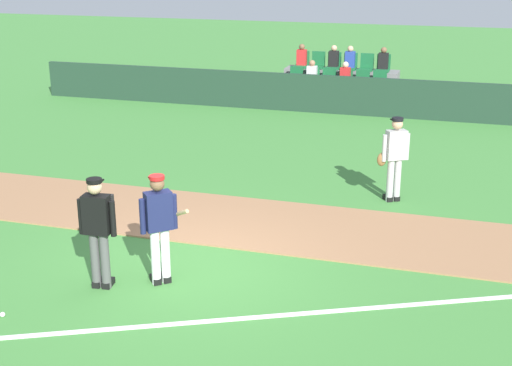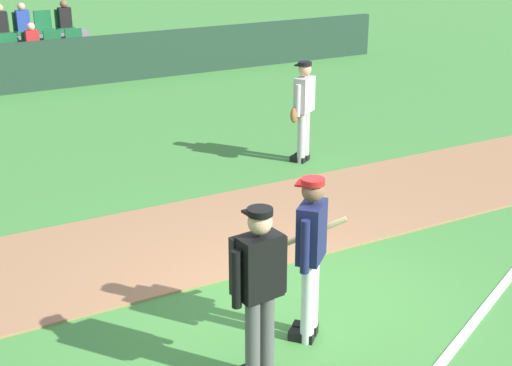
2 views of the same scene
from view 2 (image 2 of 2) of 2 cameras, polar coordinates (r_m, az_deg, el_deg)
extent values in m
plane|color=#42843A|center=(8.43, 3.04, -9.45)|extent=(80.00, 80.00, 0.00)
cube|color=#9E704C|center=(10.14, -3.61, -3.95)|extent=(28.00, 2.55, 0.03)
cube|color=#1E3828|center=(18.81, -16.80, 8.56)|extent=(20.00, 0.16, 1.19)
cube|color=slate|center=(20.28, -17.64, 8.00)|extent=(3.90, 2.10, 0.30)
cube|color=slate|center=(19.81, -17.47, 8.77)|extent=(3.80, 0.85, 0.40)
cube|color=#196033|center=(19.61, -18.27, 9.32)|extent=(0.44, 0.40, 0.08)
cube|color=#196033|center=(19.78, -18.49, 10.13)|extent=(0.44, 0.08, 0.50)
cube|color=#196033|center=(19.72, -16.70, 9.55)|extent=(0.44, 0.40, 0.08)
cube|color=#196033|center=(19.89, -16.92, 10.34)|extent=(0.44, 0.08, 0.50)
cube|color=red|center=(19.72, -16.82, 10.42)|extent=(0.32, 0.22, 0.52)
sphere|color=beige|center=(19.67, -16.93, 11.42)|extent=(0.20, 0.20, 0.20)
cube|color=#196033|center=(19.85, -15.14, 9.76)|extent=(0.44, 0.40, 0.08)
cube|color=#196033|center=(20.02, -15.37, 10.55)|extent=(0.44, 0.08, 0.50)
cube|color=#196033|center=(19.99, -13.60, 9.97)|extent=(0.44, 0.40, 0.08)
cube|color=#196033|center=(20.16, -13.84, 10.75)|extent=(0.44, 0.08, 0.50)
cube|color=slate|center=(20.56, -18.12, 10.24)|extent=(3.80, 0.85, 0.40)
cube|color=#196033|center=(20.37, -18.91, 10.78)|extent=(0.44, 0.40, 0.08)
cube|color=#196033|center=(20.55, -19.11, 11.54)|extent=(0.44, 0.08, 0.50)
cube|color=black|center=(20.38, -19.03, 11.63)|extent=(0.32, 0.22, 0.52)
cube|color=#196033|center=(20.48, -17.38, 10.99)|extent=(0.44, 0.40, 0.08)
cube|color=#196033|center=(20.66, -17.59, 11.75)|extent=(0.44, 0.08, 0.50)
cube|color=#263F99|center=(20.49, -17.50, 11.83)|extent=(0.32, 0.22, 0.52)
sphere|color=tan|center=(20.44, -17.61, 12.80)|extent=(0.20, 0.20, 0.20)
cube|color=#196033|center=(20.60, -15.87, 11.19)|extent=(0.44, 0.40, 0.08)
cube|color=#196033|center=(20.78, -16.09, 11.94)|extent=(0.44, 0.08, 0.50)
cube|color=#196033|center=(20.73, -14.37, 11.38)|extent=(0.44, 0.40, 0.08)
cube|color=#196033|center=(20.91, -14.60, 12.13)|extent=(0.44, 0.08, 0.50)
cube|color=black|center=(20.74, -14.49, 12.22)|extent=(0.32, 0.22, 0.52)
sphere|color=brown|center=(20.70, -14.57, 13.17)|extent=(0.20, 0.20, 0.20)
cylinder|color=white|center=(7.59, 4.00, -9.17)|extent=(0.14, 0.14, 0.90)
cylinder|color=white|center=(7.73, 4.30, -8.61)|extent=(0.14, 0.14, 0.90)
cube|color=black|center=(7.81, 3.49, -11.66)|extent=(0.26, 0.27, 0.10)
cube|color=black|center=(7.94, 3.80, -11.07)|extent=(0.26, 0.27, 0.10)
cube|color=#191E47|center=(7.32, 4.30, -3.77)|extent=(0.44, 0.43, 0.60)
cylinder|color=#191E47|center=(7.12, 3.79, -4.92)|extent=(0.09, 0.09, 0.55)
cylinder|color=#191E47|center=(7.56, 4.76, -3.37)|extent=(0.09, 0.09, 0.55)
sphere|color=brown|center=(7.16, 4.39, -0.63)|extent=(0.22, 0.22, 0.22)
cylinder|color=#B21919|center=(7.12, 4.41, 0.12)|extent=(0.23, 0.23, 0.06)
cube|color=#B21919|center=(7.15, 3.63, -0.01)|extent=(0.21, 0.21, 0.02)
cylinder|color=tan|center=(7.63, 4.01, -3.97)|extent=(0.72, 0.46, 0.41)
cylinder|color=#4C4C4C|center=(6.96, -0.26, -12.14)|extent=(0.14, 0.14, 0.90)
cylinder|color=#4C4C4C|center=(7.03, 0.83, -11.74)|extent=(0.14, 0.14, 0.90)
cube|color=black|center=(6.62, 0.30, -6.45)|extent=(0.42, 0.26, 0.60)
cylinder|color=black|center=(6.52, -1.51, -7.41)|extent=(0.09, 0.09, 0.55)
cylinder|color=black|center=(6.78, 2.04, -6.27)|extent=(0.09, 0.09, 0.55)
sphere|color=tan|center=(6.44, 0.31, -3.04)|extent=(0.22, 0.22, 0.22)
cylinder|color=black|center=(6.40, 0.31, -2.22)|extent=(0.23, 0.23, 0.06)
cube|color=black|center=(6.49, -0.20, -2.18)|extent=(0.19, 0.14, 0.02)
cube|color=black|center=(6.72, -0.34, -6.04)|extent=(0.45, 0.12, 0.56)
cylinder|color=#B2B2B2|center=(12.86, 3.51, 3.48)|extent=(0.14, 0.14, 0.90)
cylinder|color=#B2B2B2|center=(13.00, 3.82, 3.66)|extent=(0.14, 0.14, 0.90)
cube|color=black|center=(13.01, 3.23, 1.84)|extent=(0.24, 0.28, 0.10)
cube|color=black|center=(13.15, 3.54, 2.03)|extent=(0.24, 0.28, 0.10)
cube|color=#B2B2B2|center=(12.74, 3.74, 6.80)|extent=(0.46, 0.40, 0.60)
cylinder|color=#B2B2B2|center=(12.53, 3.23, 6.35)|extent=(0.09, 0.09, 0.55)
cylinder|color=#B2B2B2|center=(12.97, 4.21, 6.81)|extent=(0.09, 0.09, 0.55)
sphere|color=tan|center=(12.64, 3.78, 8.70)|extent=(0.22, 0.22, 0.22)
cylinder|color=black|center=(12.62, 3.79, 9.14)|extent=(0.23, 0.23, 0.06)
cube|color=black|center=(12.67, 3.38, 9.06)|extent=(0.22, 0.20, 0.02)
ellipsoid|color=brown|center=(12.60, 2.97, 5.25)|extent=(0.23, 0.21, 0.28)
camera|label=1|loc=(8.77, 86.44, 6.57)|focal=49.29mm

